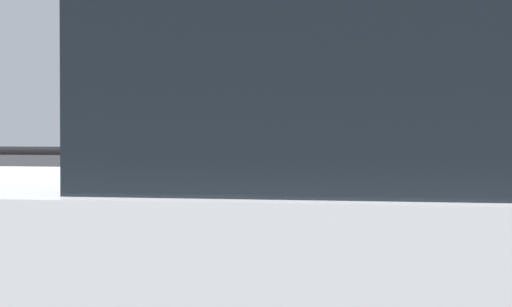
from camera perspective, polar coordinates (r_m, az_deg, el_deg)
name	(u,v)px	position (r m, az deg, el deg)	size (l,w,h in m)	color
parking_meter	(323,154)	(4.31, 3.90, -0.03)	(0.16, 0.16, 1.44)	slate
pedestrian_at_meter	(217,149)	(4.50, -2.26, 0.28)	(0.71, 0.57, 1.78)	brown
background_railing	(356,190)	(6.57, 5.83, -2.11)	(24.06, 0.06, 1.01)	black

